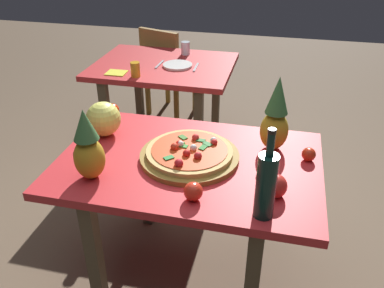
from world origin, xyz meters
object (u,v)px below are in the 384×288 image
Objects in this scene: display_table at (189,177)px; drinking_glass_water at (185,48)px; pizza_board at (190,156)px; dinner_plate at (178,65)px; background_table at (164,77)px; tomato_near_board at (193,191)px; melon at (103,119)px; dining_chair at (166,67)px; knife_utensil at (196,67)px; pineapple_left at (88,148)px; napkin_folded at (116,73)px; pizza at (190,151)px; pineapple_right at (276,118)px; tomato_at_corner at (113,110)px; bell_pepper at (276,186)px; fork_utensil at (160,64)px; drinking_glass_juice at (135,69)px; wine_bottle at (266,185)px; tomato_by_bottle at (309,154)px.

drinking_glass_water reaches higher than display_table.
dinner_plate is at bearing 107.50° from pizza_board.
background_table is 13.36× the size of tomato_near_board.
tomato_near_board is at bearing -36.79° from melon.
knife_utensil is (0.43, -0.66, 0.26)m from dining_chair.
background_table is at bearing -112.23° from drinking_glass_water.
pineapple_left reaches higher than napkin_folded.
pizza is 0.43m from pineapple_right.
pineapple_left is at bearing 116.69° from dining_chair.
tomato_at_corner is 0.70m from napkin_folded.
tomato_near_board is at bearing -73.68° from pizza_board.
melon is at bearing 143.21° from tomato_near_board.
tomato_at_corner is at bearing 150.23° from bell_pepper.
dining_chair is 0.95m from napkin_folded.
tomato_at_corner reaches higher than fork_utensil.
drinking_glass_water is 0.46× the size of dinner_plate.
melon reaches higher than drinking_glass_water.
drinking_glass_juice is at bearing 99.30° from melon.
napkin_folded is at bearing 130.88° from wine_bottle.
pizza is 1.83× the size of dinner_plate.
pineapple_right reaches higher than tomato_near_board.
drinking_glass_juice is 0.57× the size of fork_utensil.
pizza is 1.34m from fork_utensil.
pineapple_right is 3.59× the size of drinking_glass_juice.
drinking_glass_juice reaches higher than display_table.
pineapple_left is at bearing -148.79° from display_table.
drinking_glass_water is 0.33m from knife_utensil.
tomato_at_corner reaches higher than knife_utensil.
pizza_board is at bearing -68.12° from background_table.
melon is 2.38× the size of tomato_at_corner.
tomato_at_corner is 0.73× the size of drinking_glass_juice.
tomato_near_board is at bearing -69.15° from background_table.
dining_chair reaches higher than background_table.
wine_bottle reaches higher than bell_pepper.
pizza is at bearing -75.25° from drinking_glass_water.
dining_chair is 1.81m from melon.
background_table is 1.53m from pineapple_left.
pineapple_right is 5.73× the size of tomato_by_bottle.
pizza_board is (0.51, -1.26, 0.12)m from background_table.
tomato_by_bottle is 0.63× the size of drinking_glass_juice.
dining_chair is 1.83× the size of pizza_board.
wine_bottle reaches higher than drinking_glass_water.
melon is at bearing -104.42° from knife_utensil.
fork_utensil is at bearing 121.47° from dining_chair.
tomato_at_corner is 0.63m from drinking_glass_juice.
display_table is at bearing 155.83° from bell_pepper.
drinking_glass_water is at bearing 86.71° from melon.
tomato_near_board is 1.88m from drinking_glass_water.
background_table is at bearing 94.90° from pineapple_left.
wine_bottle is (0.37, -0.32, 0.24)m from display_table.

